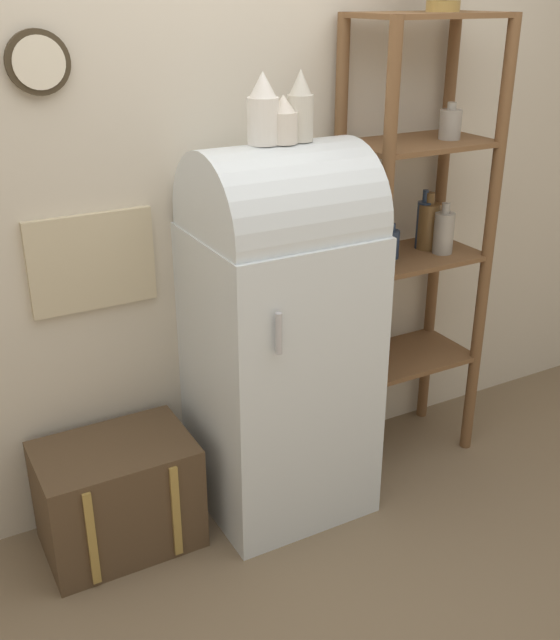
{
  "coord_description": "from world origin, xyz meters",
  "views": [
    {
      "loc": [
        -1.26,
        -2.02,
        1.96
      ],
      "look_at": [
        0.0,
        0.27,
        0.82
      ],
      "focal_mm": 42.0,
      "sensor_mm": 36.0,
      "label": 1
    }
  ],
  "objects_px": {
    "vase_right": "(300,108)",
    "vase_center": "(283,121)",
    "suitcase_trunk": "(118,495)",
    "refrigerator": "(280,330)",
    "vase_left": "(263,111)"
  },
  "relations": [
    {
      "from": "vase_left",
      "to": "suitcase_trunk",
      "type": "bearing_deg",
      "value": 176.08
    },
    {
      "from": "refrigerator",
      "to": "vase_center",
      "type": "height_order",
      "value": "vase_center"
    },
    {
      "from": "suitcase_trunk",
      "to": "refrigerator",
      "type": "bearing_deg",
      "value": -4.2
    },
    {
      "from": "refrigerator",
      "to": "suitcase_trunk",
      "type": "relative_size",
      "value": 2.61
    },
    {
      "from": "refrigerator",
      "to": "vase_left",
      "type": "height_order",
      "value": "vase_left"
    },
    {
      "from": "vase_left",
      "to": "vase_center",
      "type": "relative_size",
      "value": 1.48
    },
    {
      "from": "refrigerator",
      "to": "vase_right",
      "type": "height_order",
      "value": "vase_right"
    },
    {
      "from": "suitcase_trunk",
      "to": "vase_left",
      "type": "distance_m",
      "value": 1.51
    },
    {
      "from": "refrigerator",
      "to": "vase_center",
      "type": "bearing_deg",
      "value": -43.52
    },
    {
      "from": "vase_right",
      "to": "vase_center",
      "type": "bearing_deg",
      "value": -172.72
    },
    {
      "from": "vase_center",
      "to": "vase_right",
      "type": "xyz_separation_m",
      "value": [
        0.07,
        0.01,
        0.04
      ]
    },
    {
      "from": "vase_left",
      "to": "vase_right",
      "type": "relative_size",
      "value": 1.0
    },
    {
      "from": "vase_center",
      "to": "vase_right",
      "type": "distance_m",
      "value": 0.08
    },
    {
      "from": "refrigerator",
      "to": "vase_right",
      "type": "distance_m",
      "value": 0.83
    },
    {
      "from": "vase_left",
      "to": "vase_center",
      "type": "height_order",
      "value": "vase_left"
    }
  ]
}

